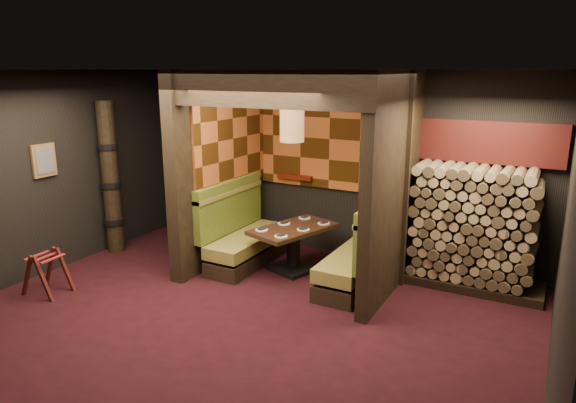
# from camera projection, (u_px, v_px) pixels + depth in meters

# --- Properties ---
(floor) EXTENTS (6.50, 5.50, 0.02)m
(floor) POSITION_uv_depth(u_px,v_px,m) (235.00, 322.00, 5.98)
(floor) COLOR black
(floor) RESTS_ON ground
(ceiling) EXTENTS (6.50, 5.50, 0.02)m
(ceiling) POSITION_uv_depth(u_px,v_px,m) (228.00, 68.00, 5.26)
(ceiling) COLOR black
(ceiling) RESTS_ON ground
(wall_back) EXTENTS (6.50, 0.02, 2.85)m
(wall_back) POSITION_uv_depth(u_px,v_px,m) (332.00, 164.00, 7.98)
(wall_back) COLOR black
(wall_back) RESTS_ON ground
(wall_left) EXTENTS (0.02, 5.50, 2.85)m
(wall_left) POSITION_uv_depth(u_px,v_px,m) (37.00, 175.00, 7.12)
(wall_left) COLOR black
(wall_left) RESTS_ON ground
(wall_right) EXTENTS (0.02, 5.50, 2.85)m
(wall_right) POSITION_uv_depth(u_px,v_px,m) (568.00, 252.00, 4.13)
(wall_right) COLOR black
(wall_right) RESTS_ON ground
(partition_left) EXTENTS (0.20, 2.20, 2.85)m
(partition_left) POSITION_uv_depth(u_px,v_px,m) (220.00, 168.00, 7.65)
(partition_left) COLOR black
(partition_left) RESTS_ON floor
(partition_right) EXTENTS (0.15, 2.10, 2.85)m
(partition_right) POSITION_uv_depth(u_px,v_px,m) (393.00, 186.00, 6.48)
(partition_right) COLOR black
(partition_right) RESTS_ON floor
(header_beam) EXTENTS (2.85, 0.18, 0.44)m
(header_beam) POSITION_uv_depth(u_px,v_px,m) (262.00, 89.00, 5.93)
(header_beam) COLOR black
(header_beam) RESTS_ON partition_left
(tapa_back_panel) EXTENTS (2.40, 0.06, 1.55)m
(tapa_back_panel) POSITION_uv_depth(u_px,v_px,m) (330.00, 139.00, 7.85)
(tapa_back_panel) COLOR #A85322
(tapa_back_panel) RESTS_ON wall_back
(tapa_side_panel) EXTENTS (0.04, 1.85, 1.45)m
(tapa_side_panel) POSITION_uv_depth(u_px,v_px,m) (232.00, 139.00, 7.64)
(tapa_side_panel) COLOR #A85322
(tapa_side_panel) RESTS_ON partition_left
(lacquer_shelf) EXTENTS (0.60, 0.12, 0.07)m
(lacquer_shelf) POSITION_uv_depth(u_px,v_px,m) (295.00, 177.00, 8.22)
(lacquer_shelf) COLOR #55120A
(lacquer_shelf) RESTS_ON wall_back
(booth_bench_left) EXTENTS (0.68, 1.60, 1.14)m
(booth_bench_left) POSITION_uv_depth(u_px,v_px,m) (243.00, 237.00, 7.73)
(booth_bench_left) COLOR black
(booth_bench_left) RESTS_ON floor
(booth_bench_right) EXTENTS (0.68, 1.60, 1.14)m
(booth_bench_right) POSITION_uv_depth(u_px,v_px,m) (362.00, 258.00, 6.86)
(booth_bench_right) COLOR black
(booth_bench_right) RESTS_ON floor
(dining_table) EXTENTS (1.03, 1.40, 0.66)m
(dining_table) POSITION_uv_depth(u_px,v_px,m) (293.00, 242.00, 7.39)
(dining_table) COLOR black
(dining_table) RESTS_ON floor
(place_settings) EXTENTS (0.82, 1.12, 0.03)m
(place_settings) POSITION_uv_depth(u_px,v_px,m) (293.00, 226.00, 7.33)
(place_settings) COLOR white
(place_settings) RESTS_ON dining_table
(pendant_lamp) EXTENTS (0.33, 0.33, 0.96)m
(pendant_lamp) POSITION_uv_depth(u_px,v_px,m) (292.00, 125.00, 6.93)
(pendant_lamp) COLOR brown
(pendant_lamp) RESTS_ON ceiling
(framed_picture) EXTENTS (0.05, 0.36, 0.46)m
(framed_picture) POSITION_uv_depth(u_px,v_px,m) (44.00, 160.00, 7.14)
(framed_picture) COLOR brown
(framed_picture) RESTS_ON wall_left
(luggage_rack) EXTENTS (0.60, 0.44, 0.61)m
(luggage_rack) POSITION_uv_depth(u_px,v_px,m) (46.00, 271.00, 6.67)
(luggage_rack) COLOR #42140F
(luggage_rack) RESTS_ON floor
(totem_column) EXTENTS (0.31, 0.31, 2.40)m
(totem_column) POSITION_uv_depth(u_px,v_px,m) (111.00, 179.00, 8.02)
(totem_column) COLOR black
(totem_column) RESTS_ON floor
(firewood_stack) EXTENTS (1.73, 0.70, 1.64)m
(firewood_stack) POSITION_uv_depth(u_px,v_px,m) (479.00, 229.00, 6.73)
(firewood_stack) COLOR black
(firewood_stack) RESTS_ON floor
(mosaic_header) EXTENTS (1.83, 0.10, 0.56)m
(mosaic_header) POSITION_uv_depth(u_px,v_px,m) (491.00, 142.00, 6.74)
(mosaic_header) COLOR maroon
(mosaic_header) RESTS_ON wall_back
(bay_front_post) EXTENTS (0.08, 0.08, 2.85)m
(bay_front_post) POSITION_uv_depth(u_px,v_px,m) (406.00, 183.00, 6.66)
(bay_front_post) COLOR black
(bay_front_post) RESTS_ON floor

